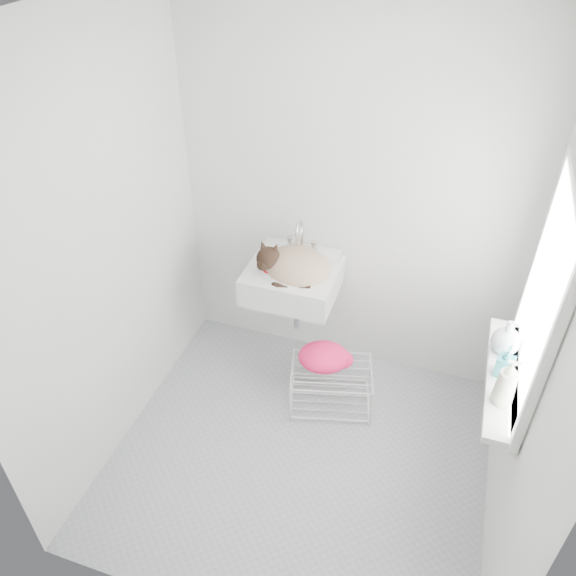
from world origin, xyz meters
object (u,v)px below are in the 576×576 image
(cat, at_px, (294,265))
(wire_rack, at_px, (331,387))
(sink, at_px, (293,269))
(bottle_b, at_px, (502,374))
(bottle_a, at_px, (500,401))
(bottle_c, at_px, (503,350))

(cat, height_order, wire_rack, cat)
(sink, bearing_deg, bottle_b, -22.90)
(cat, xyz_separation_m, wire_rack, (0.34, -0.24, -0.74))
(cat, relative_size, wire_rack, 0.87)
(cat, relative_size, bottle_a, 1.98)
(wire_rack, bearing_deg, bottle_a, -26.64)
(cat, bearing_deg, bottle_c, -14.71)
(bottle_b, height_order, bottle_c, bottle_c)
(sink, height_order, cat, cat)
(cat, distance_m, bottle_c, 1.32)
(bottle_a, bearing_deg, bottle_b, 90.00)
(wire_rack, height_order, bottle_c, bottle_c)
(bottle_b, bearing_deg, bottle_a, -90.00)
(wire_rack, bearing_deg, sink, 143.56)
(wire_rack, relative_size, bottle_b, 2.94)
(bottle_b, bearing_deg, sink, 157.10)
(bottle_a, distance_m, bottle_b, 0.19)
(sink, xyz_separation_m, bottle_c, (1.29, -0.36, 0.00))
(wire_rack, bearing_deg, bottle_c, -5.97)
(cat, xyz_separation_m, bottle_c, (1.28, -0.34, -0.04))
(sink, xyz_separation_m, bottle_a, (1.29, -0.73, 0.00))
(cat, xyz_separation_m, bottle_b, (1.28, -0.53, -0.04))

